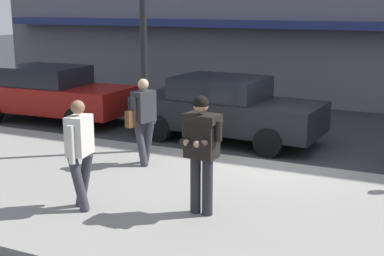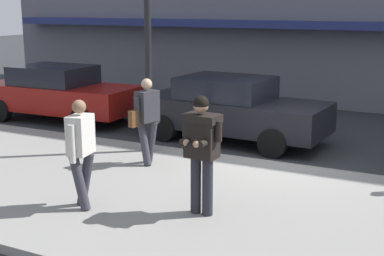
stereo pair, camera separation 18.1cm
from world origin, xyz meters
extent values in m
plane|color=#2B2D30|center=(0.00, 0.00, 0.00)|extent=(80.00, 80.00, 0.00)
cube|color=gray|center=(1.00, -2.85, 0.07)|extent=(32.00, 5.30, 0.14)
cube|color=silver|center=(1.00, 0.05, 0.00)|extent=(28.00, 0.12, 0.01)
cube|color=navy|center=(1.00, 6.15, 2.60)|extent=(26.60, 0.70, 0.24)
cube|color=maroon|center=(-6.86, 1.42, 0.67)|extent=(4.55, 1.94, 0.70)
cube|color=black|center=(-7.04, 1.42, 1.28)|extent=(2.11, 1.69, 0.52)
cylinder|color=black|center=(-5.49, 2.31, 0.32)|extent=(0.65, 0.24, 0.64)
cylinder|color=black|center=(-5.44, 0.60, 0.32)|extent=(0.65, 0.24, 0.64)
cylinder|color=black|center=(-8.28, 2.24, 0.32)|extent=(0.65, 0.24, 0.64)
cylinder|color=black|center=(-8.23, 0.53, 0.32)|extent=(0.65, 0.24, 0.64)
cube|color=black|center=(-1.62, 1.43, 0.67)|extent=(4.61, 2.12, 0.70)
cube|color=black|center=(-1.80, 1.45, 1.28)|extent=(2.17, 1.77, 0.52)
cylinder|color=black|center=(-0.17, 2.19, 0.32)|extent=(0.65, 0.26, 0.64)
cylinder|color=black|center=(-0.28, 0.49, 0.32)|extent=(0.65, 0.26, 0.64)
cylinder|color=black|center=(-2.95, 2.38, 0.32)|extent=(0.65, 0.26, 0.64)
cylinder|color=black|center=(-3.07, 0.67, 0.32)|extent=(0.65, 0.26, 0.64)
cylinder|color=#23232B|center=(-0.02, -3.36, 0.58)|extent=(0.16, 0.16, 0.88)
cylinder|color=#23232B|center=(-0.22, -3.35, 0.58)|extent=(0.16, 0.16, 0.88)
cube|color=black|center=(-0.12, -3.35, 1.34)|extent=(0.48, 0.33, 0.64)
cube|color=black|center=(-0.12, -3.35, 1.61)|extent=(0.54, 0.38, 0.12)
cylinder|color=black|center=(0.15, -3.37, 1.45)|extent=(0.11, 0.11, 0.30)
cylinder|color=black|center=(0.02, -3.53, 1.30)|extent=(0.12, 0.31, 0.10)
sphere|color=tan|center=(-0.06, -3.66, 1.30)|extent=(0.10, 0.10, 0.10)
cylinder|color=black|center=(-0.39, -3.34, 1.45)|extent=(0.11, 0.11, 0.30)
cylinder|color=black|center=(-0.28, -3.50, 1.30)|extent=(0.12, 0.31, 0.10)
sphere|color=tan|center=(-0.22, -3.65, 1.30)|extent=(0.10, 0.10, 0.10)
cube|color=black|center=(-0.14, -3.69, 1.30)|extent=(0.09, 0.15, 0.07)
sphere|color=tan|center=(-0.12, -3.38, 1.80)|extent=(0.22, 0.22, 0.22)
sphere|color=black|center=(-0.12, -3.38, 1.83)|extent=(0.23, 0.23, 0.23)
cylinder|color=#33333D|center=(-1.85, -4.04, 0.57)|extent=(0.35, 0.20, 0.87)
cylinder|color=#33333D|center=(-1.88, -3.86, 0.57)|extent=(0.35, 0.20, 0.87)
cube|color=silver|center=(-1.87, -3.95, 1.30)|extent=(0.34, 0.46, 0.60)
cylinder|color=silver|center=(-1.83, -4.19, 1.22)|extent=(0.10, 0.10, 0.58)
cylinder|color=silver|center=(-1.91, -3.70, 1.22)|extent=(0.10, 0.10, 0.58)
sphere|color=#8C6647|center=(-1.87, -3.95, 1.73)|extent=(0.21, 0.21, 0.21)
cylinder|color=#33333D|center=(-2.16, -1.42, 0.57)|extent=(0.35, 0.23, 0.87)
cylinder|color=#33333D|center=(-2.21, -1.60, 0.57)|extent=(0.35, 0.23, 0.87)
cube|color=#2D2D33|center=(-2.18, -1.51, 1.30)|extent=(0.39, 0.48, 0.60)
cylinder|color=#2D2D33|center=(-2.11, -1.27, 1.22)|extent=(0.10, 0.10, 0.58)
cylinder|color=#2D2D33|center=(-2.25, -1.75, 1.22)|extent=(0.10, 0.10, 0.58)
sphere|color=tan|center=(-2.18, -1.51, 1.73)|extent=(0.21, 0.21, 0.21)
cube|color=brown|center=(-2.28, -1.79, 1.10)|extent=(0.18, 0.26, 0.32)
cylinder|color=black|center=(-2.66, -0.65, 2.44)|extent=(0.14, 0.14, 4.60)
camera|label=1|loc=(2.99, -10.24, 3.22)|focal=50.00mm
camera|label=2|loc=(3.15, -10.16, 3.22)|focal=50.00mm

